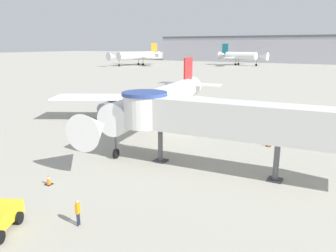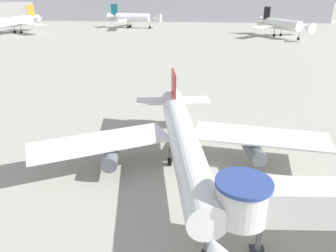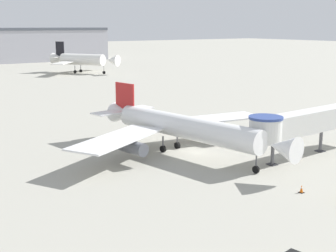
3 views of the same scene
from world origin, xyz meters
name	(u,v)px [view 1 (image 1 of 3)]	position (x,y,z in m)	size (l,w,h in m)	color
ground_plane	(170,130)	(0.00, 0.00, 0.00)	(800.00, 800.00, 0.00)	#9E9B8E
main_airplane	(162,100)	(-1.40, 0.53, 3.61)	(33.31, 31.70, 8.46)	white
jet_bridge	(223,118)	(10.42, -9.90, 4.60)	(21.48, 4.57, 6.28)	silver
traffic_cone_near_nose	(48,180)	(-0.10, -18.84, 0.40)	(0.51, 0.51, 0.83)	black
traffic_cone_starboard_wing	(269,143)	(12.32, -0.81, 0.37)	(0.47, 0.47, 0.78)	black
ground_crew_marshaller	(78,211)	(6.07, -22.05, 0.93)	(0.24, 0.34, 1.62)	#1E2338
background_jet_teal_tail	(240,56)	(-32.24, 133.13, 4.79)	(26.64, 29.93, 10.94)	white
background_jet_orange_tail	(137,56)	(-78.30, 107.34, 4.90)	(30.24, 32.58, 11.18)	silver
terminal_building	(296,49)	(-11.73, 175.00, 7.84)	(167.48, 24.48, 15.65)	#A8A8B2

